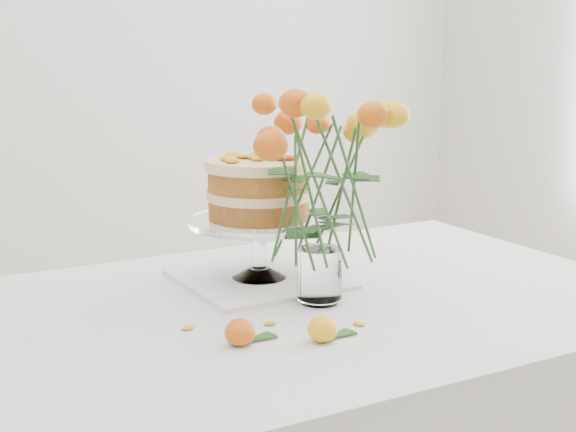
# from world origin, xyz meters

# --- Properties ---
(table) EXTENTS (1.43, 0.93, 0.76)m
(table) POSITION_xyz_m (0.00, 0.00, 0.67)
(table) COLOR tan
(table) RESTS_ON ground
(napkin) EXTENTS (0.32, 0.32, 0.01)m
(napkin) POSITION_xyz_m (-0.01, 0.15, 0.76)
(napkin) COLOR white
(napkin) RESTS_ON table
(cake_stand) EXTENTS (0.30, 0.30, 0.27)m
(cake_stand) POSITION_xyz_m (-0.01, 0.15, 0.94)
(cake_stand) COLOR white
(cake_stand) RESTS_ON napkin
(rose_vase) EXTENTS (0.30, 0.30, 0.44)m
(rose_vase) POSITION_xyz_m (0.02, -0.03, 1.01)
(rose_vase) COLOR white
(rose_vase) RESTS_ON table
(loose_rose_near) EXTENTS (0.09, 0.05, 0.04)m
(loose_rose_near) POSITION_xyz_m (-0.08, -0.22, 0.78)
(loose_rose_near) COLOR yellow
(loose_rose_near) RESTS_ON table
(loose_rose_far) EXTENTS (0.10, 0.05, 0.05)m
(loose_rose_far) POSITION_xyz_m (-0.21, -0.16, 0.78)
(loose_rose_far) COLOR #D0530A
(loose_rose_far) RESTS_ON table
(stray_petal_a) EXTENTS (0.03, 0.02, 0.00)m
(stray_petal_a) POSITION_xyz_m (-0.12, -0.10, 0.76)
(stray_petal_a) COLOR orange
(stray_petal_a) RESTS_ON table
(stray_petal_b) EXTENTS (0.03, 0.02, 0.00)m
(stray_petal_b) POSITION_xyz_m (-0.02, -0.14, 0.76)
(stray_petal_b) COLOR orange
(stray_petal_b) RESTS_ON table
(stray_petal_c) EXTENTS (0.03, 0.02, 0.00)m
(stray_petal_c) POSITION_xyz_m (0.02, -0.18, 0.76)
(stray_petal_c) COLOR orange
(stray_petal_c) RESTS_ON table
(stray_petal_d) EXTENTS (0.03, 0.02, 0.00)m
(stray_petal_d) POSITION_xyz_m (-0.26, -0.05, 0.76)
(stray_petal_d) COLOR orange
(stray_petal_d) RESTS_ON table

